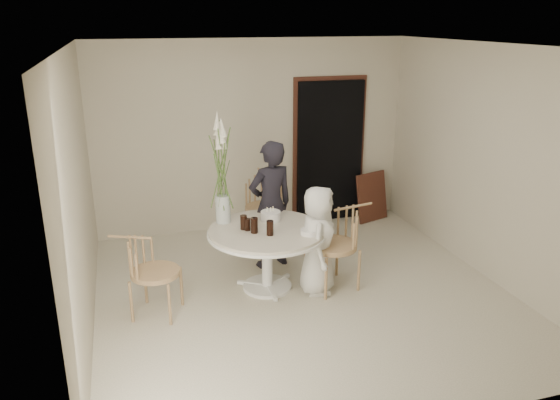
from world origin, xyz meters
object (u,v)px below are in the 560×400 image
object	(u,v)px
chair_right	(343,235)
boy	(318,240)
table	(267,238)
girl	(271,205)
chair_far	(264,198)
birthday_cake	(271,216)
flower_vase	(222,171)
chair_left	(143,264)

from	to	relation	value
chair_right	boy	distance (m)	0.33
table	girl	distance (m)	0.65
chair_far	birthday_cake	bearing A→B (deg)	-96.89
girl	birthday_cake	size ratio (longest dim) A/B	6.97
table	flower_vase	distance (m)	0.90
chair_far	chair_left	bearing A→B (deg)	-133.72
table	chair_right	world-z (taller)	chair_right
table	chair_right	distance (m)	0.86
chair_far	birthday_cake	world-z (taller)	chair_far
girl	boy	bearing A→B (deg)	98.11
girl	flower_vase	distance (m)	0.86
table	girl	xyz separation A→B (m)	(0.21, 0.58, 0.18)
chair_right	boy	size ratio (longest dim) A/B	0.77
girl	birthday_cake	world-z (taller)	girl
girl	flower_vase	world-z (taller)	flower_vase
flower_vase	chair_left	bearing A→B (deg)	-150.91
table	boy	xyz separation A→B (m)	(0.52, -0.23, 0.00)
chair_left	girl	distance (m)	1.76
chair_far	birthday_cake	size ratio (longest dim) A/B	4.20
table	chair_left	size ratio (longest dim) A/B	1.52
boy	birthday_cake	world-z (taller)	boy
boy	birthday_cake	distance (m)	0.64
boy	table	bearing A→B (deg)	87.15
chair_far	chair_right	world-z (taller)	chair_far
chair_left	flower_vase	size ratio (longest dim) A/B	0.69
chair_left	girl	xyz separation A→B (m)	(1.57, 0.75, 0.23)
chair_right	flower_vase	distance (m)	1.54
table	chair_left	distance (m)	1.38
flower_vase	birthday_cake	bearing A→B (deg)	-11.56
chair_right	chair_left	xyz separation A→B (m)	(-2.21, -0.01, -0.06)
girl	chair_left	bearing A→B (deg)	12.54
girl	birthday_cake	bearing A→B (deg)	60.97
girl	boy	xyz separation A→B (m)	(0.31, -0.81, -0.18)
chair_left	chair_right	bearing A→B (deg)	-65.80
chair_left	table	bearing A→B (deg)	-58.97
table	chair_far	world-z (taller)	chair_far
chair_far	boy	distance (m)	1.61
chair_left	girl	world-z (taller)	girl
chair_far	birthday_cake	xyz separation A→B (m)	(-0.21, -1.13, 0.16)
chair_left	boy	distance (m)	1.89
chair_right	flower_vase	xyz separation A→B (m)	(-1.27, 0.51, 0.71)
table	chair_left	bearing A→B (deg)	-172.84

